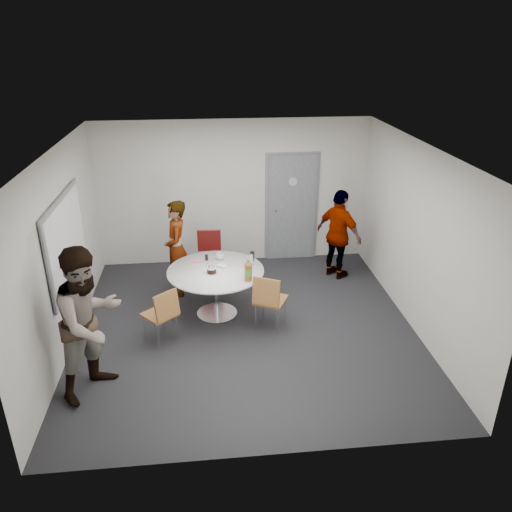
{
  "coord_description": "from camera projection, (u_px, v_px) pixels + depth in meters",
  "views": [
    {
      "loc": [
        -0.53,
        -6.4,
        4.09
      ],
      "look_at": [
        0.18,
        0.25,
        1.07
      ],
      "focal_mm": 35.0,
      "sensor_mm": 36.0,
      "label": 1
    }
  ],
  "objects": [
    {
      "name": "door",
      "position": [
        292.0,
        208.0,
        9.47
      ],
      "size": [
        1.02,
        0.17,
        2.12
      ],
      "color": "slate",
      "rests_on": "wall_back"
    },
    {
      "name": "whiteboard",
      "position": [
        67.0,
        241.0,
        6.88
      ],
      "size": [
        0.04,
        1.9,
        1.25
      ],
      "color": "gray",
      "rests_on": "wall_left"
    },
    {
      "name": "person_right",
      "position": [
        339.0,
        235.0,
        8.79
      ],
      "size": [
        0.88,
        1.0,
        1.62
      ],
      "primitive_type": "imported",
      "rotation": [
        0.0,
        0.0,
        2.2
      ],
      "color": "black",
      "rests_on": "floor"
    },
    {
      "name": "table",
      "position": [
        218.0,
        276.0,
        7.62
      ],
      "size": [
        1.48,
        1.48,
        1.11
      ],
      "color": "white",
      "rests_on": "floor"
    },
    {
      "name": "chair_near_right",
      "position": [
        269.0,
        297.0,
        7.27
      ],
      "size": [
        0.58,
        0.6,
        0.89
      ],
      "rotation": [
        0.0,
        0.0,
        -0.47
      ],
      "color": "brown",
      "rests_on": "floor"
    },
    {
      "name": "chair_far",
      "position": [
        209.0,
        251.0,
        8.78
      ],
      "size": [
        0.46,
        0.49,
        0.91
      ],
      "rotation": [
        0.0,
        0.0,
        3.09
      ],
      "color": "#601413",
      "rests_on": "floor"
    },
    {
      "name": "wall_front",
      "position": [
        268.0,
        349.0,
        4.72
      ],
      "size": [
        5.0,
        0.0,
        5.0
      ],
      "primitive_type": "plane",
      "rotation": [
        -1.57,
        0.0,
        0.0
      ],
      "color": "beige",
      "rests_on": "floor"
    },
    {
      "name": "floor",
      "position": [
        246.0,
        328.0,
        7.54
      ],
      "size": [
        5.0,
        5.0,
        0.0
      ],
      "primitive_type": "plane",
      "color": "black",
      "rests_on": "ground"
    },
    {
      "name": "person_left",
      "position": [
        90.0,
        322.0,
        5.88
      ],
      "size": [
        1.14,
        1.18,
        1.92
      ],
      "primitive_type": "imported",
      "rotation": [
        0.0,
        0.0,
        0.92
      ],
      "color": "white",
      "rests_on": "floor"
    },
    {
      "name": "wall_left",
      "position": [
        61.0,
        253.0,
        6.74
      ],
      "size": [
        0.0,
        5.0,
        5.0
      ],
      "primitive_type": "plane",
      "rotation": [
        1.57,
        0.0,
        1.57
      ],
      "color": "beige",
      "rests_on": "floor"
    },
    {
      "name": "chair_near_left",
      "position": [
        163.0,
        312.0,
        6.96
      ],
      "size": [
        0.58,
        0.59,
        0.85
      ],
      "rotation": [
        0.0,
        0.0,
        0.7
      ],
      "color": "brown",
      "rests_on": "floor"
    },
    {
      "name": "wall_back",
      "position": [
        234.0,
        193.0,
        9.24
      ],
      "size": [
        5.0,
        0.0,
        5.0
      ],
      "primitive_type": "plane",
      "rotation": [
        1.57,
        0.0,
        0.0
      ],
      "color": "beige",
      "rests_on": "floor"
    },
    {
      "name": "person_main",
      "position": [
        177.0,
        249.0,
        8.21
      ],
      "size": [
        0.44,
        0.62,
        1.64
      ],
      "primitive_type": "imported",
      "rotation": [
        0.0,
        0.0,
        -1.5
      ],
      "color": "#A5C6EA",
      "rests_on": "floor"
    },
    {
      "name": "wall_right",
      "position": [
        417.0,
        238.0,
        7.22
      ],
      "size": [
        0.0,
        5.0,
        5.0
      ],
      "primitive_type": "plane",
      "rotation": [
        1.57,
        0.0,
        -1.57
      ],
      "color": "beige",
      "rests_on": "floor"
    },
    {
      "name": "ceiling",
      "position": [
        244.0,
        149.0,
        6.42
      ],
      "size": [
        5.0,
        5.0,
        0.0
      ],
      "primitive_type": "plane",
      "rotation": [
        3.14,
        0.0,
        0.0
      ],
      "color": "silver",
      "rests_on": "wall_back"
    }
  ]
}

